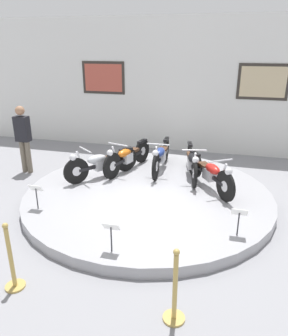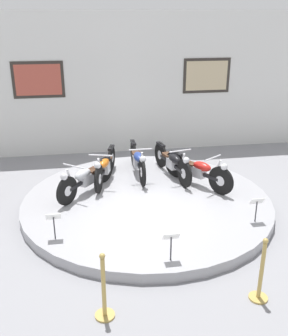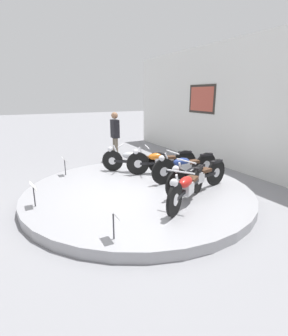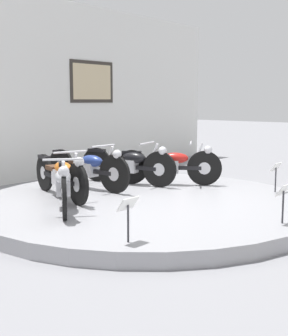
{
  "view_description": "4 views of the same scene",
  "coord_description": "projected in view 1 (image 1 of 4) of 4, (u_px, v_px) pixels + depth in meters",
  "views": [
    {
      "loc": [
        1.57,
        -6.3,
        3.2
      ],
      "look_at": [
        -0.08,
        -0.04,
        0.74
      ],
      "focal_mm": 35.0,
      "sensor_mm": 36.0,
      "label": 1
    },
    {
      "loc": [
        -1.28,
        -7.51,
        3.92
      ],
      "look_at": [
        -0.04,
        0.1,
        0.86
      ],
      "focal_mm": 42.0,
      "sensor_mm": 36.0,
      "label": 2
    },
    {
      "loc": [
        5.29,
        -2.57,
        2.36
      ],
      "look_at": [
        0.1,
        0.09,
        0.72
      ],
      "focal_mm": 28.0,
      "sensor_mm": 36.0,
      "label": 3
    },
    {
      "loc": [
        -5.57,
        -4.71,
        1.76
      ],
      "look_at": [
        0.12,
        0.12,
        0.67
      ],
      "focal_mm": 50.0,
      "sensor_mm": 36.0,
      "label": 4
    }
  ],
  "objects": [
    {
      "name": "ground_plane",
      "position": [
        148.0,
        199.0,
        7.2
      ],
      "size": [
        60.0,
        60.0,
        0.0
      ],
      "primitive_type": "plane",
      "color": "gray"
    },
    {
      "name": "display_platform",
      "position": [
        148.0,
        195.0,
        7.16
      ],
      "size": [
        5.3,
        5.3,
        0.2
      ],
      "primitive_type": "cylinder",
      "color": "#99999E",
      "rests_on": "ground_plane"
    },
    {
      "name": "back_wall",
      "position": [
        179.0,
        86.0,
        9.94
      ],
      "size": [
        14.0,
        0.22,
        4.0
      ],
      "color": "silver",
      "rests_on": "ground_plane"
    },
    {
      "name": "motorcycle_silver",
      "position": [
        101.0,
        163.0,
        7.72
      ],
      "size": [
        1.27,
        1.56,
        0.78
      ],
      "color": "black",
      "rests_on": "display_platform"
    },
    {
      "name": "motorcycle_orange",
      "position": [
        127.0,
        156.0,
        8.16
      ],
      "size": [
        0.69,
        1.92,
        0.79
      ],
      "color": "black",
      "rests_on": "display_platform"
    },
    {
      "name": "motorcycle_blue",
      "position": [
        161.0,
        155.0,
        8.17
      ],
      "size": [
        0.54,
        2.01,
        0.8
      ],
      "color": "black",
      "rests_on": "display_platform"
    },
    {
      "name": "motorcycle_black",
      "position": [
        192.0,
        161.0,
        7.77
      ],
      "size": [
        0.59,
        1.97,
        0.8
      ],
      "color": "black",
      "rests_on": "display_platform"
    },
    {
      "name": "motorcycle_red",
      "position": [
        210.0,
        172.0,
        7.11
      ],
      "size": [
        1.14,
        1.69,
        0.8
      ],
      "color": "black",
      "rests_on": "display_platform"
    },
    {
      "name": "info_placard_front_left",
      "position": [
        36.0,
        191.0,
        6.23
      ],
      "size": [
        0.26,
        0.11,
        0.51
      ],
      "color": "#333338",
      "rests_on": "display_platform"
    },
    {
      "name": "info_placard_front_centre",
      "position": [
        111.0,
        231.0,
        4.92
      ],
      "size": [
        0.26,
        0.11,
        0.51
      ],
      "color": "#333338",
      "rests_on": "display_platform"
    },
    {
      "name": "info_placard_front_right",
      "position": [
        239.0,
        216.0,
        5.34
      ],
      "size": [
        0.26,
        0.11,
        0.51
      ],
      "color": "#333338",
      "rests_on": "display_platform"
    },
    {
      "name": "visitor_standing",
      "position": [
        23.0,
        135.0,
        8.38
      ],
      "size": [
        0.36,
        0.23,
        1.76
      ],
      "color": "#6B6051",
      "rests_on": "ground_plane"
    },
    {
      "name": "stanchion_post_left_of_entry",
      "position": [
        12.0,
        267.0,
        4.48
      ],
      "size": [
        0.28,
        0.28,
        1.02
      ],
      "color": "tan",
      "rests_on": "ground_plane"
    },
    {
      "name": "stanchion_post_right_of_entry",
      "position": [
        175.0,
        297.0,
        3.94
      ],
      "size": [
        0.28,
        0.28,
        1.02
      ],
      "color": "tan",
      "rests_on": "ground_plane"
    }
  ]
}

